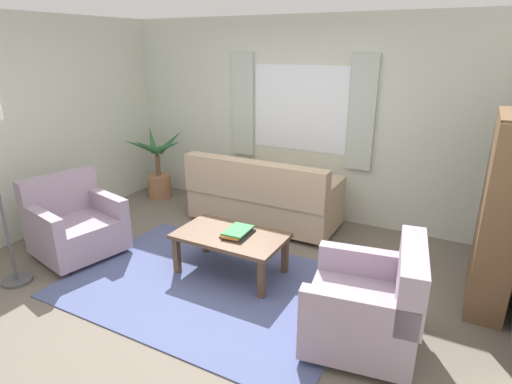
# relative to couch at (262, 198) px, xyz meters

# --- Properties ---
(ground_plane) EXTENTS (6.24, 6.24, 0.00)m
(ground_plane) POSITION_rel_couch_xyz_m (0.21, -1.55, -0.37)
(ground_plane) COLOR #6B6056
(wall_back) EXTENTS (5.32, 0.12, 2.60)m
(wall_back) POSITION_rel_couch_xyz_m (0.21, 0.71, 0.93)
(wall_back) COLOR beige
(wall_back) RESTS_ON ground_plane
(wall_left) EXTENTS (0.12, 4.40, 2.60)m
(wall_left) POSITION_rel_couch_xyz_m (-2.45, -1.55, 0.93)
(wall_left) COLOR beige
(wall_left) RESTS_ON ground_plane
(window_with_curtains) EXTENTS (1.98, 0.07, 1.40)m
(window_with_curtains) POSITION_rel_couch_xyz_m (0.21, 0.62, 1.08)
(window_with_curtains) COLOR white
(area_rug) EXTENTS (2.75, 1.91, 0.01)m
(area_rug) POSITION_rel_couch_xyz_m (0.21, -1.55, -0.36)
(area_rug) COLOR #4C5684
(area_rug) RESTS_ON ground_plane
(couch) EXTENTS (1.90, 0.82, 0.92)m
(couch) POSITION_rel_couch_xyz_m (0.00, 0.00, 0.00)
(couch) COLOR tan
(couch) RESTS_ON ground_plane
(armchair_left) EXTENTS (0.98, 1.00, 0.88)m
(armchair_left) POSITION_rel_couch_xyz_m (-1.49, -1.68, -0.01)
(armchair_left) COLOR #998499
(armchair_left) RESTS_ON ground_plane
(armchair_right) EXTENTS (0.94, 0.95, 0.88)m
(armchair_right) POSITION_rel_couch_xyz_m (1.78, -1.67, -0.01)
(armchair_right) COLOR #998499
(armchair_right) RESTS_ON ground_plane
(coffee_table) EXTENTS (1.10, 0.64, 0.44)m
(coffee_table) POSITION_rel_couch_xyz_m (0.28, -1.24, 0.01)
(coffee_table) COLOR brown
(coffee_table) RESTS_ON ground_plane
(book_stack_on_table) EXTENTS (0.26, 0.35, 0.06)m
(book_stack_on_table) POSITION_rel_couch_xyz_m (0.34, -1.22, 0.10)
(book_stack_on_table) COLOR #2D2D33
(book_stack_on_table) RESTS_ON coffee_table
(potted_plant) EXTENTS (0.94, 0.99, 1.06)m
(potted_plant) POSITION_rel_couch_xyz_m (-1.90, 0.21, 0.05)
(potted_plant) COLOR #9E6B4C
(potted_plant) RESTS_ON ground_plane
(bookshelf) EXTENTS (0.30, 0.94, 1.72)m
(bookshelf) POSITION_rel_couch_xyz_m (2.56, -0.56, 0.52)
(bookshelf) COLOR brown
(bookshelf) RESTS_ON ground_plane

